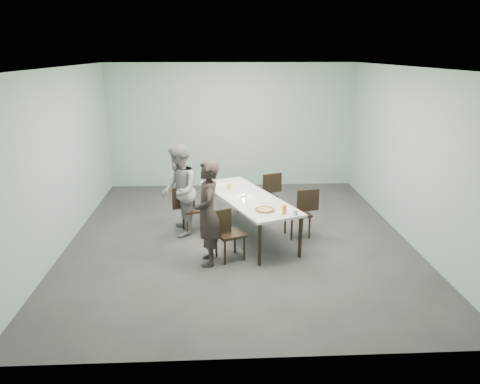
{
  "coord_description": "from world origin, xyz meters",
  "views": [
    {
      "loc": [
        -0.39,
        -7.9,
        3.25
      ],
      "look_at": [
        0.0,
        -0.45,
        1.0
      ],
      "focal_mm": 35.0,
      "sensor_mm": 36.0,
      "label": 1
    }
  ],
  "objects_px": {
    "chair_far_left": "(190,206)",
    "tealight": "(244,196)",
    "diner_near": "(208,213)",
    "beer_glass": "(284,210)",
    "side_plate": "(267,202)",
    "water_tumbler": "(295,212)",
    "amber_tumbler": "(229,187)",
    "chair_near_left": "(225,231)",
    "chair_near_right": "(302,210)",
    "chair_far_right": "(267,192)",
    "diner_far": "(179,191)",
    "pizza": "(265,210)",
    "table": "(248,199)"
  },
  "relations": [
    {
      "from": "chair_near_left",
      "to": "water_tumbler",
      "type": "distance_m",
      "value": 1.15
    },
    {
      "from": "water_tumbler",
      "to": "amber_tumbler",
      "type": "bearing_deg",
      "value": 123.07
    },
    {
      "from": "chair_far_left",
      "to": "pizza",
      "type": "distance_m",
      "value": 1.69
    },
    {
      "from": "diner_far",
      "to": "side_plate",
      "type": "height_order",
      "value": "diner_far"
    },
    {
      "from": "chair_far_right",
      "to": "beer_glass",
      "type": "height_order",
      "value": "beer_glass"
    },
    {
      "from": "diner_near",
      "to": "beer_glass",
      "type": "height_order",
      "value": "diner_near"
    },
    {
      "from": "chair_near_left",
      "to": "chair_near_right",
      "type": "height_order",
      "value": "same"
    },
    {
      "from": "beer_glass",
      "to": "amber_tumbler",
      "type": "distance_m",
      "value": 1.71
    },
    {
      "from": "side_plate",
      "to": "tealight",
      "type": "xyz_separation_m",
      "value": [
        -0.38,
        0.33,
        0.02
      ]
    },
    {
      "from": "diner_near",
      "to": "beer_glass",
      "type": "relative_size",
      "value": 11.18
    },
    {
      "from": "chair_near_right",
      "to": "beer_glass",
      "type": "distance_m",
      "value": 1.08
    },
    {
      "from": "chair_near_right",
      "to": "water_tumbler",
      "type": "height_order",
      "value": "chair_near_right"
    },
    {
      "from": "chair_far_left",
      "to": "beer_glass",
      "type": "height_order",
      "value": "beer_glass"
    },
    {
      "from": "chair_far_left",
      "to": "amber_tumbler",
      "type": "xyz_separation_m",
      "value": [
        0.74,
        0.26,
        0.29
      ]
    },
    {
      "from": "water_tumbler",
      "to": "diner_near",
      "type": "bearing_deg",
      "value": -176.31
    },
    {
      "from": "table",
      "to": "side_plate",
      "type": "height_order",
      "value": "side_plate"
    },
    {
      "from": "side_plate",
      "to": "beer_glass",
      "type": "height_order",
      "value": "beer_glass"
    },
    {
      "from": "amber_tumbler",
      "to": "chair_near_right",
      "type": "bearing_deg",
      "value": -23.47
    },
    {
      "from": "diner_near",
      "to": "side_plate",
      "type": "height_order",
      "value": "diner_near"
    },
    {
      "from": "beer_glass",
      "to": "tealight",
      "type": "relative_size",
      "value": 2.68
    },
    {
      "from": "diner_far",
      "to": "chair_far_left",
      "type": "bearing_deg",
      "value": 114.15
    },
    {
      "from": "chair_near_left",
      "to": "tealight",
      "type": "relative_size",
      "value": 15.54
    },
    {
      "from": "amber_tumbler",
      "to": "beer_glass",
      "type": "bearing_deg",
      "value": -60.5
    },
    {
      "from": "beer_glass",
      "to": "tealight",
      "type": "height_order",
      "value": "beer_glass"
    },
    {
      "from": "chair_near_left",
      "to": "diner_near",
      "type": "xyz_separation_m",
      "value": [
        -0.27,
        -0.11,
        0.34
      ]
    },
    {
      "from": "amber_tumbler",
      "to": "table",
      "type": "bearing_deg",
      "value": -57.55
    },
    {
      "from": "table",
      "to": "beer_glass",
      "type": "height_order",
      "value": "beer_glass"
    },
    {
      "from": "table",
      "to": "chair_near_right",
      "type": "distance_m",
      "value": 1.0
    },
    {
      "from": "chair_far_left",
      "to": "tealight",
      "type": "height_order",
      "value": "chair_far_left"
    },
    {
      "from": "beer_glass",
      "to": "water_tumbler",
      "type": "xyz_separation_m",
      "value": [
        0.17,
        -0.06,
        -0.03
      ]
    },
    {
      "from": "table",
      "to": "amber_tumbler",
      "type": "relative_size",
      "value": 34.36
    },
    {
      "from": "chair_far_left",
      "to": "pizza",
      "type": "xyz_separation_m",
      "value": [
        1.29,
        -1.06,
        0.27
      ]
    },
    {
      "from": "chair_far_left",
      "to": "tealight",
      "type": "distance_m",
      "value": 1.06
    },
    {
      "from": "beer_glass",
      "to": "amber_tumbler",
      "type": "height_order",
      "value": "beer_glass"
    },
    {
      "from": "water_tumbler",
      "to": "tealight",
      "type": "xyz_separation_m",
      "value": [
        -0.76,
        1.03,
        -0.02
      ]
    },
    {
      "from": "diner_far",
      "to": "pizza",
      "type": "bearing_deg",
      "value": 51.36
    },
    {
      "from": "diner_far",
      "to": "side_plate",
      "type": "xyz_separation_m",
      "value": [
        1.54,
        -0.49,
        -0.08
      ]
    },
    {
      "from": "chair_near_right",
      "to": "amber_tumbler",
      "type": "bearing_deg",
      "value": -35.21
    },
    {
      "from": "chair_far_right",
      "to": "diner_far",
      "type": "xyz_separation_m",
      "value": [
        -1.72,
        -0.95,
        0.33
      ]
    },
    {
      "from": "table",
      "to": "chair_far_right",
      "type": "relative_size",
      "value": 3.16
    },
    {
      "from": "chair_far_left",
      "to": "tealight",
      "type": "xyz_separation_m",
      "value": [
        0.99,
        -0.26,
        0.27
      ]
    },
    {
      "from": "side_plate",
      "to": "pizza",
      "type": "bearing_deg",
      "value": -99.68
    },
    {
      "from": "pizza",
      "to": "beer_glass",
      "type": "relative_size",
      "value": 2.27
    },
    {
      "from": "diner_far",
      "to": "chair_far_right",
      "type": "bearing_deg",
      "value": 113.43
    },
    {
      "from": "chair_near_left",
      "to": "side_plate",
      "type": "distance_m",
      "value": 1.03
    },
    {
      "from": "chair_near_left",
      "to": "pizza",
      "type": "distance_m",
      "value": 0.74
    },
    {
      "from": "table",
      "to": "amber_tumbler",
      "type": "xyz_separation_m",
      "value": [
        -0.32,
        0.5,
        0.1
      ]
    },
    {
      "from": "chair_far_left",
      "to": "water_tumbler",
      "type": "xyz_separation_m",
      "value": [
        1.75,
        -1.29,
        0.29
      ]
    },
    {
      "from": "chair_far_right",
      "to": "diner_near",
      "type": "distance_m",
      "value": 2.54
    },
    {
      "from": "beer_glass",
      "to": "amber_tumbler",
      "type": "xyz_separation_m",
      "value": [
        -0.84,
        1.48,
        -0.03
      ]
    }
  ]
}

